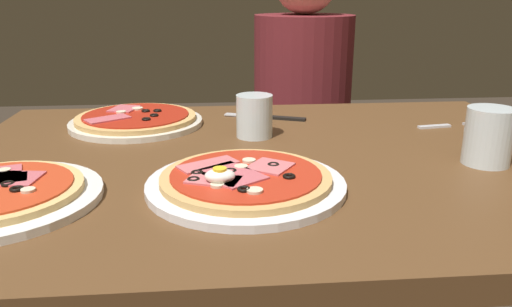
{
  "coord_description": "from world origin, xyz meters",
  "views": [
    {
      "loc": [
        -0.1,
        -0.86,
        1.05
      ],
      "look_at": [
        -0.03,
        -0.08,
        0.8
      ],
      "focal_mm": 35.07,
      "sensor_mm": 36.0,
      "label": 1
    }
  ],
  "objects_px": {
    "pizza_across_left": "(136,120)",
    "knife": "(270,117)",
    "water_glass_far": "(488,140)",
    "water_glass_near": "(254,119)",
    "fork": "(446,126)",
    "dining_table": "(270,217)",
    "pizza_foreground": "(245,181)",
    "diner_person": "(301,142)"
  },
  "relations": [
    {
      "from": "fork",
      "to": "diner_person",
      "type": "relative_size",
      "value": 0.13
    },
    {
      "from": "water_glass_far",
      "to": "fork",
      "type": "height_order",
      "value": "water_glass_far"
    },
    {
      "from": "water_glass_far",
      "to": "water_glass_near",
      "type": "bearing_deg",
      "value": 152.01
    },
    {
      "from": "knife",
      "to": "diner_person",
      "type": "bearing_deg",
      "value": 71.37
    },
    {
      "from": "dining_table",
      "to": "fork",
      "type": "xyz_separation_m",
      "value": [
        0.41,
        0.17,
        0.13
      ]
    },
    {
      "from": "fork",
      "to": "knife",
      "type": "distance_m",
      "value": 0.39
    },
    {
      "from": "knife",
      "to": "pizza_foreground",
      "type": "bearing_deg",
      "value": -101.67
    },
    {
      "from": "water_glass_far",
      "to": "pizza_across_left",
      "type": "bearing_deg",
      "value": 153.63
    },
    {
      "from": "pizza_foreground",
      "to": "water_glass_far",
      "type": "bearing_deg",
      "value": 10.61
    },
    {
      "from": "dining_table",
      "to": "pizza_across_left",
      "type": "bearing_deg",
      "value": 138.7
    },
    {
      "from": "pizza_across_left",
      "to": "knife",
      "type": "height_order",
      "value": "pizza_across_left"
    },
    {
      "from": "diner_person",
      "to": "knife",
      "type": "bearing_deg",
      "value": 71.37
    },
    {
      "from": "pizza_foreground",
      "to": "pizza_across_left",
      "type": "relative_size",
      "value": 1.04
    },
    {
      "from": "pizza_foreground",
      "to": "water_glass_near",
      "type": "distance_m",
      "value": 0.29
    },
    {
      "from": "dining_table",
      "to": "water_glass_near",
      "type": "relative_size",
      "value": 13.47
    },
    {
      "from": "pizza_foreground",
      "to": "water_glass_near",
      "type": "relative_size",
      "value": 3.5
    },
    {
      "from": "fork",
      "to": "pizza_foreground",
      "type": "bearing_deg",
      "value": -145.31
    },
    {
      "from": "pizza_across_left",
      "to": "knife",
      "type": "bearing_deg",
      "value": 6.6
    },
    {
      "from": "water_glass_near",
      "to": "fork",
      "type": "height_order",
      "value": "water_glass_near"
    },
    {
      "from": "water_glass_far",
      "to": "fork",
      "type": "relative_size",
      "value": 0.62
    },
    {
      "from": "dining_table",
      "to": "knife",
      "type": "relative_size",
      "value": 6.16
    },
    {
      "from": "water_glass_near",
      "to": "diner_person",
      "type": "distance_m",
      "value": 0.71
    },
    {
      "from": "water_glass_near",
      "to": "water_glass_far",
      "type": "height_order",
      "value": "water_glass_far"
    },
    {
      "from": "pizza_across_left",
      "to": "knife",
      "type": "xyz_separation_m",
      "value": [
        0.3,
        0.04,
        -0.01
      ]
    },
    {
      "from": "water_glass_far",
      "to": "diner_person",
      "type": "xyz_separation_m",
      "value": [
        -0.17,
        0.84,
        -0.25
      ]
    },
    {
      "from": "water_glass_near",
      "to": "dining_table",
      "type": "bearing_deg",
      "value": -81.75
    },
    {
      "from": "fork",
      "to": "diner_person",
      "type": "distance_m",
      "value": 0.66
    },
    {
      "from": "water_glass_near",
      "to": "water_glass_far",
      "type": "distance_m",
      "value": 0.43
    },
    {
      "from": "pizza_foreground",
      "to": "pizza_across_left",
      "type": "height_order",
      "value": "pizza_foreground"
    },
    {
      "from": "pizza_across_left",
      "to": "diner_person",
      "type": "xyz_separation_m",
      "value": [
        0.47,
        0.52,
        -0.22
      ]
    },
    {
      "from": "dining_table",
      "to": "water_glass_far",
      "type": "xyz_separation_m",
      "value": [
        0.36,
        -0.08,
        0.16
      ]
    },
    {
      "from": "dining_table",
      "to": "water_glass_near",
      "type": "xyz_separation_m",
      "value": [
        -0.02,
        0.13,
        0.16
      ]
    },
    {
      "from": "knife",
      "to": "pizza_across_left",
      "type": "bearing_deg",
      "value": -173.4
    },
    {
      "from": "fork",
      "to": "knife",
      "type": "relative_size",
      "value": 0.84
    },
    {
      "from": "pizza_across_left",
      "to": "water_glass_far",
      "type": "xyz_separation_m",
      "value": [
        0.64,
        -0.32,
        0.03
      ]
    },
    {
      "from": "water_glass_near",
      "to": "knife",
      "type": "xyz_separation_m",
      "value": [
        0.05,
        0.15,
        -0.03
      ]
    },
    {
      "from": "pizza_foreground",
      "to": "water_glass_near",
      "type": "bearing_deg",
      "value": 82.26
    },
    {
      "from": "pizza_foreground",
      "to": "diner_person",
      "type": "relative_size",
      "value": 0.26
    },
    {
      "from": "water_glass_near",
      "to": "water_glass_far",
      "type": "relative_size",
      "value": 0.88
    },
    {
      "from": "pizza_foreground",
      "to": "diner_person",
      "type": "distance_m",
      "value": 0.97
    },
    {
      "from": "pizza_foreground",
      "to": "diner_person",
      "type": "bearing_deg",
      "value": 74.59
    },
    {
      "from": "water_glass_near",
      "to": "diner_person",
      "type": "bearing_deg",
      "value": 71.31
    }
  ]
}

